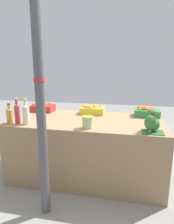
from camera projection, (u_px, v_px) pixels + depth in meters
ground_plane at (87, 174)px, 2.75m from camera, size 10.00×10.00×0.00m
market_table at (87, 148)px, 2.66m from camera, size 1.94×0.95×0.78m
support_pole at (40, 94)px, 1.78m from camera, size 0.10×0.10×2.44m
apple_crate at (43, 107)px, 3.02m from camera, size 0.33×0.23×0.13m
orange_crate at (92, 109)px, 2.87m from camera, size 0.33×0.23×0.13m
carrot_crate at (147, 112)px, 2.72m from camera, size 0.33×0.23×0.13m
broccoli_pile at (151, 124)px, 2.09m from camera, size 0.22×0.20×0.19m
juice_bottle_amber at (10, 115)px, 2.39m from camera, size 0.07×0.07×0.24m
juice_bottle_ruby at (17, 113)px, 2.37m from camera, size 0.06×0.06×0.31m
juice_bottle_cloudy at (26, 114)px, 2.34m from camera, size 0.08×0.08×0.30m
pickle_jar at (87, 122)px, 2.21m from camera, size 0.12×0.12×0.14m
sparrow_bird at (152, 112)px, 2.05m from camera, size 0.13×0.07×0.05m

